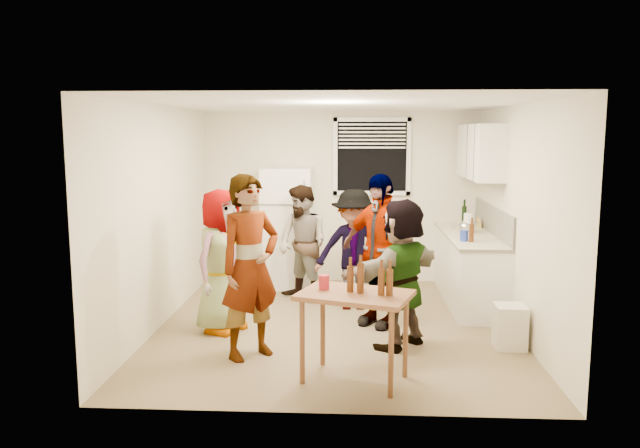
# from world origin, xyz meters

# --- Properties ---
(room) EXTENTS (4.00, 4.50, 2.50)m
(room) POSITION_xyz_m (0.00, 0.00, 0.00)
(room) COLOR silver
(room) RESTS_ON ground
(window) EXTENTS (1.12, 0.10, 1.06)m
(window) POSITION_xyz_m (0.45, 2.21, 1.85)
(window) COLOR white
(window) RESTS_ON room
(refrigerator) EXTENTS (0.70, 0.70, 1.70)m
(refrigerator) POSITION_xyz_m (-0.75, 1.88, 0.85)
(refrigerator) COLOR white
(refrigerator) RESTS_ON ground
(counter_lower) EXTENTS (0.60, 2.20, 0.86)m
(counter_lower) POSITION_xyz_m (1.70, 1.15, 0.43)
(counter_lower) COLOR white
(counter_lower) RESTS_ON ground
(countertop) EXTENTS (0.64, 2.22, 0.04)m
(countertop) POSITION_xyz_m (1.70, 1.15, 0.88)
(countertop) COLOR beige
(countertop) RESTS_ON counter_lower
(backsplash) EXTENTS (0.03, 2.20, 0.36)m
(backsplash) POSITION_xyz_m (1.99, 1.15, 1.08)
(backsplash) COLOR #A6A198
(backsplash) RESTS_ON countertop
(upper_cabinets) EXTENTS (0.34, 1.60, 0.70)m
(upper_cabinets) POSITION_xyz_m (1.83, 1.35, 1.95)
(upper_cabinets) COLOR white
(upper_cabinets) RESTS_ON room
(kettle) EXTENTS (0.24, 0.20, 0.19)m
(kettle) POSITION_xyz_m (1.65, 1.20, 0.90)
(kettle) COLOR silver
(kettle) RESTS_ON countertop
(paper_towel) EXTENTS (0.12, 0.12, 0.26)m
(paper_towel) POSITION_xyz_m (1.68, 1.19, 0.90)
(paper_towel) COLOR white
(paper_towel) RESTS_ON countertop
(wine_bottle) EXTENTS (0.07, 0.07, 0.27)m
(wine_bottle) POSITION_xyz_m (1.75, 1.92, 0.90)
(wine_bottle) COLOR black
(wine_bottle) RESTS_ON countertop
(beer_bottle_counter) EXTENTS (0.06, 0.06, 0.22)m
(beer_bottle_counter) POSITION_xyz_m (1.60, 0.53, 0.90)
(beer_bottle_counter) COLOR #47230C
(beer_bottle_counter) RESTS_ON countertop
(blue_cup) EXTENTS (0.10, 0.10, 0.13)m
(blue_cup) POSITION_xyz_m (1.52, 0.59, 0.90)
(blue_cup) COLOR #1F37A3
(blue_cup) RESTS_ON countertop
(picture_frame) EXTENTS (0.02, 0.17, 0.14)m
(picture_frame) POSITION_xyz_m (1.92, 1.70, 0.97)
(picture_frame) COLOR gold
(picture_frame) RESTS_ON countertop
(trash_bin) EXTENTS (0.30, 0.30, 0.45)m
(trash_bin) POSITION_xyz_m (1.80, -0.62, 0.25)
(trash_bin) COLOR silver
(trash_bin) RESTS_ON ground
(serving_table) EXTENTS (1.10, 0.91, 0.80)m
(serving_table) POSITION_xyz_m (0.21, -1.56, 0.00)
(serving_table) COLOR brown
(serving_table) RESTS_ON ground
(beer_bottle_table) EXTENTS (0.06, 0.06, 0.23)m
(beer_bottle_table) POSITION_xyz_m (0.26, -1.57, 0.80)
(beer_bottle_table) COLOR #47230C
(beer_bottle_table) RESTS_ON serving_table
(red_cup) EXTENTS (0.10, 0.10, 0.13)m
(red_cup) POSITION_xyz_m (-0.07, -1.44, 0.80)
(red_cup) COLOR #AB202B
(red_cup) RESTS_ON serving_table
(guest_grey) EXTENTS (1.77, 1.42, 0.51)m
(guest_grey) POSITION_xyz_m (-1.26, -0.23, 0.00)
(guest_grey) COLOR gray
(guest_grey) RESTS_ON ground
(guest_stripe) EXTENTS (1.71, 1.76, 0.43)m
(guest_stripe) POSITION_xyz_m (-0.81, -1.01, 0.00)
(guest_stripe) COLOR #141933
(guest_stripe) RESTS_ON ground
(guest_back_left) EXTENTS (1.57, 1.62, 0.58)m
(guest_back_left) POSITION_xyz_m (-0.47, 1.08, 0.00)
(guest_back_left) COLOR #4F3B25
(guest_back_left) RESTS_ON ground
(guest_back_right) EXTENTS (1.07, 1.56, 0.56)m
(guest_back_right) POSITION_xyz_m (0.20, 0.75, 0.00)
(guest_back_right) COLOR #434348
(guest_back_right) RESTS_ON ground
(guest_black) EXTENTS (1.89, 2.00, 0.43)m
(guest_black) POSITION_xyz_m (0.49, 0.08, 0.00)
(guest_black) COLOR black
(guest_black) RESTS_ON ground
(guest_orange) EXTENTS (2.10, 2.09, 0.46)m
(guest_orange) POSITION_xyz_m (0.69, -0.64, 0.00)
(guest_orange) COLOR #F37D55
(guest_orange) RESTS_ON ground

